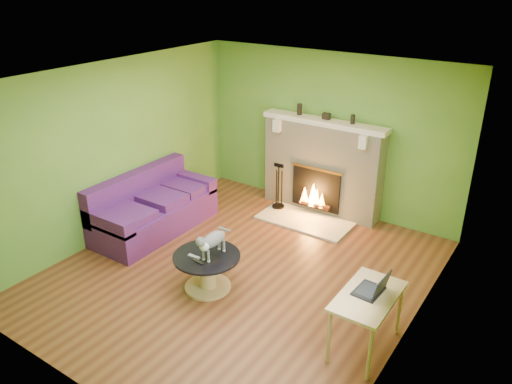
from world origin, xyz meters
TOP-DOWN VIEW (x-y plane):
  - floor at (0.00, 0.00)m, footprint 5.00×5.00m
  - ceiling at (0.00, 0.00)m, footprint 5.00×5.00m
  - wall_back at (0.00, 2.50)m, footprint 5.00×0.00m
  - wall_front at (0.00, -2.50)m, footprint 5.00×0.00m
  - wall_left at (-2.25, 0.00)m, footprint 0.00×5.00m
  - wall_right at (2.25, 0.00)m, footprint 0.00×5.00m
  - window_frame at (2.24, -0.90)m, footprint 0.00×1.20m
  - window_pane at (2.23, -0.90)m, footprint 0.00×1.06m
  - fireplace at (0.00, 2.32)m, footprint 2.10×0.46m
  - hearth at (0.00, 1.80)m, footprint 1.50×0.75m
  - mantel at (0.00, 2.30)m, footprint 2.10×0.28m
  - sofa at (-1.86, 0.25)m, footprint 0.90×2.00m
  - coffee_table at (-0.14, -0.52)m, footprint 0.85×0.85m
  - desk at (1.95, -0.44)m, footprint 0.53×0.92m
  - cat at (-0.06, -0.47)m, footprint 0.23×0.61m
  - remote_silver at (-0.24, -0.64)m, footprint 0.17×0.05m
  - remote_black at (-0.12, -0.70)m, footprint 0.16×0.06m
  - laptop at (1.93, -0.39)m, footprint 0.31×0.35m
  - fire_tools at (-0.60, 1.95)m, footprint 0.21×0.21m
  - mantel_vase_left at (-0.46, 2.33)m, footprint 0.08×0.08m
  - mantel_vase_right at (0.46, 2.33)m, footprint 0.07×0.07m
  - mantel_box at (0.02, 2.33)m, footprint 0.12×0.08m

SIDE VIEW (x-z plane):
  - floor at x=0.00m, z-range 0.00..0.00m
  - hearth at x=0.00m, z-range 0.00..0.03m
  - coffee_table at x=-0.14m, z-range 0.04..0.52m
  - sofa at x=-1.86m, z-range -0.10..0.79m
  - fire_tools at x=-0.60m, z-range 0.03..0.82m
  - remote_black at x=-0.12m, z-range 0.48..0.50m
  - remote_silver at x=-0.24m, z-range 0.48..0.50m
  - desk at x=1.95m, z-range 0.26..0.94m
  - cat at x=-0.06m, z-range 0.48..0.86m
  - fireplace at x=0.00m, z-range -0.02..1.56m
  - laptop at x=1.93m, z-range 0.68..0.93m
  - wall_back at x=0.00m, z-range -1.20..3.80m
  - wall_front at x=0.00m, z-range -1.20..3.80m
  - wall_left at x=-2.25m, z-range -1.20..3.80m
  - wall_right at x=2.25m, z-range -1.20..3.80m
  - mantel at x=0.00m, z-range 1.50..1.58m
  - window_frame at x=2.24m, z-range 0.95..2.15m
  - window_pane at x=2.23m, z-range 1.02..2.08m
  - mantel_box at x=0.02m, z-range 1.58..1.68m
  - mantel_vase_right at x=0.46m, z-range 1.58..1.72m
  - mantel_vase_left at x=-0.46m, z-range 1.58..1.76m
  - ceiling at x=0.00m, z-range 2.60..2.60m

